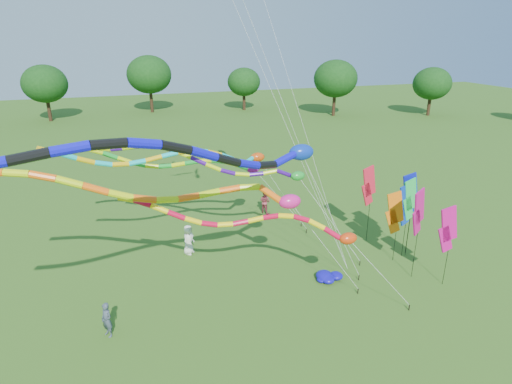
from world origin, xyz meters
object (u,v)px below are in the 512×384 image
object	(u,v)px
tube_kite_orange	(180,192)
person_c	(265,202)
person_b	(107,320)
blue_nylon_heap	(330,279)
person_a	(188,240)
tube_kite_red	(266,224)

from	to	relation	value
tube_kite_orange	person_c	size ratio (longest dim) A/B	9.51
person_b	person_c	bearing A→B (deg)	98.91
tube_kite_orange	person_b	xyz separation A→B (m)	(-3.48, -0.62, -5.12)
tube_kite_orange	blue_nylon_heap	size ratio (longest dim) A/B	11.61
person_a	person_c	xyz separation A→B (m)	(6.18, 4.34, -0.05)
tube_kite_orange	person_b	world-z (taller)	tube_kite_orange
blue_nylon_heap	person_c	distance (m)	9.71
tube_kite_red	person_b	xyz separation A→B (m)	(-7.05, -0.02, -3.43)
tube_kite_red	tube_kite_orange	bearing A→B (deg)	-168.50
person_c	person_b	bearing A→B (deg)	100.55
person_b	blue_nylon_heap	bearing A→B (deg)	58.62
blue_nylon_heap	person_c	bearing A→B (deg)	91.16
tube_kite_orange	blue_nylon_heap	distance (m)	9.34
tube_kite_red	person_c	bearing A→B (deg)	92.05
blue_nylon_heap	person_c	world-z (taller)	person_c
tube_kite_red	person_c	distance (m)	11.59
tube_kite_red	person_c	xyz separation A→B (m)	(3.61, 10.49, -3.37)
tube_kite_orange	person_a	xyz separation A→B (m)	(1.00, 5.54, -5.02)
tube_kite_orange	tube_kite_red	bearing A→B (deg)	-1.49
person_c	blue_nylon_heap	bearing A→B (deg)	147.14
blue_nylon_heap	person_c	xyz separation A→B (m)	(-0.20, 9.69, 0.66)
tube_kite_red	person_a	xyz separation A→B (m)	(-2.57, 6.14, -3.33)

